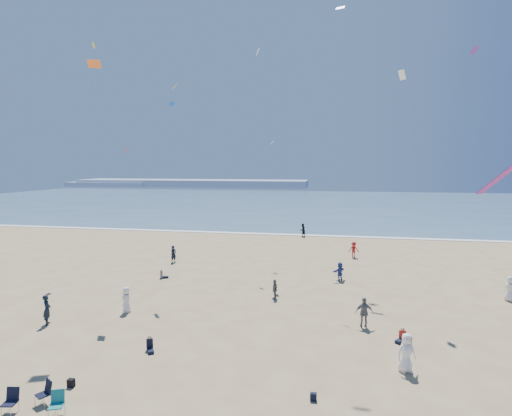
# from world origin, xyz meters

# --- Properties ---
(ocean) EXTENTS (220.00, 100.00, 0.06)m
(ocean) POSITION_xyz_m (0.00, 95.00, 0.03)
(ocean) COLOR #476B84
(ocean) RESTS_ON ground
(surf_line) EXTENTS (220.00, 1.20, 0.08)m
(surf_line) POSITION_xyz_m (0.00, 45.00, 0.04)
(surf_line) COLOR white
(surf_line) RESTS_ON ground
(headland_far) EXTENTS (110.00, 20.00, 3.20)m
(headland_far) POSITION_xyz_m (-60.00, 170.00, 1.60)
(headland_far) COLOR #7A8EA8
(headland_far) RESTS_ON ground
(headland_near) EXTENTS (40.00, 14.00, 2.00)m
(headland_near) POSITION_xyz_m (-100.00, 165.00, 1.00)
(headland_near) COLOR #7A8EA8
(headland_near) RESTS_ON ground
(standing_flyers) EXTENTS (33.86, 47.32, 1.95)m
(standing_flyers) POSITION_xyz_m (7.08, 17.27, 0.92)
(standing_flyers) COLOR silver
(standing_flyers) RESTS_ON ground
(seated_group) EXTENTS (20.10, 25.46, 0.84)m
(seated_group) POSITION_xyz_m (-0.12, 6.90, 0.42)
(seated_group) COLOR white
(seated_group) RESTS_ON ground
(chair_cluster) EXTENTS (2.73, 1.56, 1.00)m
(chair_cluster) POSITION_xyz_m (-5.96, 1.14, 0.50)
(chair_cluster) COLOR black
(chair_cluster) RESTS_ON ground
(black_backpack) EXTENTS (0.30, 0.22, 0.38)m
(black_backpack) POSITION_xyz_m (-5.72, 3.04, 0.19)
(black_backpack) COLOR black
(black_backpack) RESTS_ON ground
(navy_bag) EXTENTS (0.28, 0.18, 0.34)m
(navy_bag) POSITION_xyz_m (5.28, 4.04, 0.17)
(navy_bag) COLOR black
(navy_bag) RESTS_ON ground
(kites_aloft) EXTENTS (43.46, 45.85, 30.20)m
(kites_aloft) POSITION_xyz_m (9.21, 12.74, 15.39)
(kites_aloft) COLOR #F65D98
(kites_aloft) RESTS_ON ground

